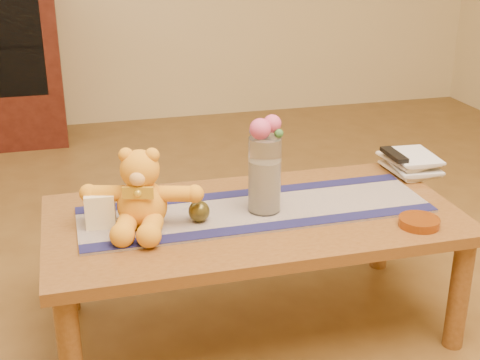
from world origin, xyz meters
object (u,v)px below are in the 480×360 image
object	(u,v)px
teddy_bear	(141,189)
pillar_candle	(100,208)
glass_vase	(265,175)
amber_dish	(419,222)
book_bottom	(391,172)
bronze_ball	(199,211)
tv_remote	(394,155)

from	to	relation	value
teddy_bear	pillar_candle	distance (m)	0.15
glass_vase	amber_dish	size ratio (longest dim) A/B	1.95
book_bottom	amber_dish	world-z (taller)	amber_dish
teddy_bear	amber_dish	bearing A→B (deg)	1.35
glass_vase	bronze_ball	size ratio (longest dim) A/B	3.67
glass_vase	bronze_ball	bearing A→B (deg)	-173.33
glass_vase	book_bottom	xyz separation A→B (m)	(0.59, 0.21, -0.13)
book_bottom	pillar_candle	bearing A→B (deg)	-173.28
book_bottom	tv_remote	bearing A→B (deg)	-93.00
book_bottom	amber_dish	xyz separation A→B (m)	(-0.13, -0.45, 0.00)
tv_remote	book_bottom	bearing A→B (deg)	90.00
tv_remote	amber_dish	xyz separation A→B (m)	(-0.13, -0.44, -0.07)
pillar_candle	tv_remote	world-z (taller)	pillar_candle
pillar_candle	tv_remote	bearing A→B (deg)	8.48
bronze_ball	book_bottom	distance (m)	0.85
teddy_bear	pillar_candle	xyz separation A→B (m)	(-0.13, 0.04, -0.07)
teddy_bear	glass_vase	xyz separation A→B (m)	(0.41, 0.01, 0.01)
glass_vase	bronze_ball	distance (m)	0.25
tv_remote	amber_dish	world-z (taller)	tv_remote
teddy_bear	tv_remote	bearing A→B (deg)	27.87
pillar_candle	book_bottom	world-z (taller)	pillar_candle
glass_vase	teddy_bear	bearing A→B (deg)	-179.24
teddy_bear	bronze_ball	world-z (taller)	teddy_bear
teddy_bear	bronze_ball	size ratio (longest dim) A/B	5.19
pillar_candle	glass_vase	xyz separation A→B (m)	(0.54, -0.03, 0.07)
book_bottom	glass_vase	bearing A→B (deg)	-162.29
bronze_ball	pillar_candle	bearing A→B (deg)	168.85
pillar_candle	bronze_ball	distance (m)	0.32
pillar_candle	tv_remote	distance (m)	1.14
book_bottom	tv_remote	xyz separation A→B (m)	(-0.00, -0.01, 0.07)
glass_vase	amber_dish	world-z (taller)	glass_vase
bronze_ball	amber_dish	world-z (taller)	bronze_ball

